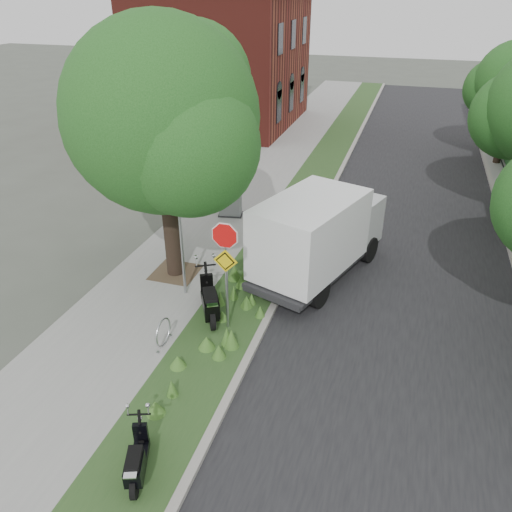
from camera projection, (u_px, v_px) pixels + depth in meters
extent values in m
plane|color=#4C5147|center=(272.00, 354.00, 12.67)|extent=(120.00, 120.00, 0.00)
cube|color=gray|center=(241.00, 194.00, 22.12)|extent=(3.50, 60.00, 0.12)
cube|color=#2A4C20|center=(302.00, 201.00, 21.40)|extent=(2.00, 60.00, 0.12)
cube|color=#9E9991|center=(325.00, 204.00, 21.14)|extent=(0.20, 60.00, 0.13)
cube|color=black|center=(410.00, 215.00, 20.25)|extent=(7.00, 60.00, 0.01)
cube|color=#9E9991|center=(503.00, 225.00, 19.30)|extent=(0.20, 60.00, 0.13)
cylinder|color=black|center=(170.00, 208.00, 14.93)|extent=(0.52, 0.52, 4.48)
sphere|color=#1C4918|center=(162.00, 116.00, 13.62)|extent=(5.40, 5.40, 5.40)
sphere|color=#1C4918|center=(139.00, 130.00, 14.94)|extent=(4.05, 4.05, 4.05)
sphere|color=#1C4918|center=(189.00, 146.00, 13.03)|extent=(3.78, 3.78, 3.78)
cube|color=#473828|center=(176.00, 272.00, 16.00)|extent=(1.40, 1.40, 0.01)
cylinder|color=#A5A8AD|center=(181.00, 233.00, 13.99)|extent=(0.08, 0.08, 4.00)
torus|color=#A5A8AD|center=(163.00, 332.00, 12.63)|extent=(0.05, 0.77, 0.77)
cube|color=#A5A8AD|center=(158.00, 352.00, 12.50)|extent=(0.06, 0.06, 0.04)
cube|color=#A5A8AD|center=(171.00, 335.00, 13.11)|extent=(0.06, 0.06, 0.04)
cylinder|color=#A5A8AD|center=(226.00, 279.00, 12.76)|extent=(0.07, 0.07, 3.00)
cylinder|color=red|center=(225.00, 236.00, 12.13)|extent=(0.86, 0.03, 0.86)
cylinder|color=white|center=(225.00, 236.00, 12.14)|extent=(0.94, 0.02, 0.94)
cube|color=yellow|center=(225.00, 261.00, 12.47)|extent=(0.64, 0.03, 0.64)
cube|color=maroon|center=(223.00, 60.00, 31.65)|extent=(9.00, 10.00, 8.00)
cylinder|color=black|center=(505.00, 127.00, 24.96)|extent=(0.36, 0.36, 3.64)
sphere|color=#1C4918|center=(493.00, 88.00, 24.83)|extent=(2.85, 2.85, 2.85)
cylinder|color=black|center=(207.00, 292.00, 14.45)|extent=(0.40, 0.58, 0.58)
cylinder|color=black|center=(212.00, 320.00, 13.26)|extent=(0.40, 0.58, 0.58)
cube|color=black|center=(210.00, 306.00, 13.79)|extent=(0.95, 1.31, 0.20)
cube|color=black|center=(211.00, 305.00, 13.33)|extent=(0.70, 0.83, 0.45)
cube|color=black|center=(210.00, 295.00, 13.24)|extent=(0.62, 0.75, 0.13)
cylinder|color=black|center=(143.00, 438.00, 9.88)|extent=(0.25, 0.46, 0.45)
cylinder|color=black|center=(134.00, 487.00, 8.93)|extent=(0.25, 0.46, 0.45)
cube|color=black|center=(139.00, 463.00, 9.36)|extent=(0.62, 1.04, 0.16)
cube|color=black|center=(135.00, 469.00, 8.99)|extent=(0.49, 0.64, 0.35)
cube|color=black|center=(134.00, 458.00, 8.92)|extent=(0.43, 0.58, 0.10)
cube|color=#262628|center=(317.00, 262.00, 15.82)|extent=(3.52, 5.54, 0.18)
cube|color=#B7BABC|center=(348.00, 217.00, 16.84)|extent=(2.34, 1.94, 1.56)
cube|color=white|center=(310.00, 234.00, 14.85)|extent=(3.23, 4.21, 2.15)
cube|color=#262628|center=(231.00, 214.00, 19.97)|extent=(1.04, 0.79, 0.04)
cube|color=gray|center=(230.00, 200.00, 19.68)|extent=(0.92, 0.67, 1.26)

